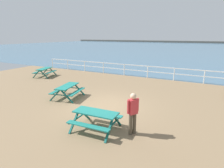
# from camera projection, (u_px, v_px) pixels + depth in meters

# --- Properties ---
(ground_plane) EXTENTS (30.00, 24.00, 0.20)m
(ground_plane) POSITION_uv_depth(u_px,v_px,m) (105.00, 107.00, 10.19)
(ground_plane) COLOR #846B4C
(sea_band) EXTENTS (142.00, 90.00, 0.01)m
(sea_band) POSITION_uv_depth(u_px,v_px,m) (192.00, 48.00, 55.43)
(sea_band) COLOR #476B84
(sea_band) RESTS_ON ground
(distant_shoreline) EXTENTS (142.00, 6.00, 1.80)m
(distant_shoreline) POSITION_uv_depth(u_px,v_px,m) (200.00, 43.00, 92.33)
(distant_shoreline) COLOR #4C4C47
(distant_shoreline) RESTS_ON ground
(seaward_railing) EXTENTS (23.07, 0.07, 1.08)m
(seaward_railing) POSITION_uv_depth(u_px,v_px,m) (148.00, 69.00, 16.62)
(seaward_railing) COLOR white
(seaward_railing) RESTS_ON ground
(picnic_table_near_left) EXTENTS (1.84, 2.06, 0.80)m
(picnic_table_near_left) POSITION_uv_depth(u_px,v_px,m) (67.00, 89.00, 11.28)
(picnic_table_near_left) COLOR #1E7A70
(picnic_table_near_left) RESTS_ON ground
(picnic_table_near_right) EXTENTS (1.95, 2.15, 0.80)m
(picnic_table_near_right) POSITION_uv_depth(u_px,v_px,m) (45.00, 70.00, 17.15)
(picnic_table_near_right) COLOR #1E7A70
(picnic_table_near_right) RESTS_ON ground
(picnic_table_mid_centre) EXTENTS (1.88, 1.63, 0.80)m
(picnic_table_mid_centre) POSITION_uv_depth(u_px,v_px,m) (96.00, 116.00, 7.45)
(picnic_table_mid_centre) COLOR #1E7A70
(picnic_table_mid_centre) RESTS_ON ground
(visitor) EXTENTS (0.37, 0.46, 1.66)m
(visitor) POSITION_uv_depth(u_px,v_px,m) (133.00, 111.00, 7.02)
(visitor) COLOR #4C4233
(visitor) RESTS_ON ground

